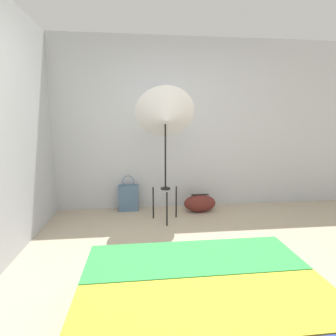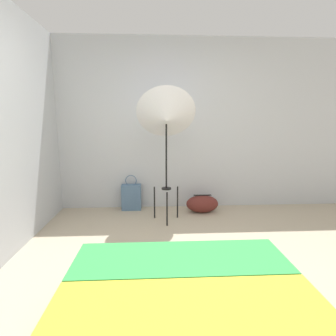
% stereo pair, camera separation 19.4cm
% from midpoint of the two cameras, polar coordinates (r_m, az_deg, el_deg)
% --- Properties ---
extents(ground_plane, '(14.00, 14.00, 0.00)m').
position_cam_midpoint_polar(ground_plane, '(2.36, 7.01, -25.50)').
color(ground_plane, tan).
extents(wall_back, '(8.00, 0.05, 2.60)m').
position_cam_midpoint_polar(wall_back, '(4.11, 2.03, 9.23)').
color(wall_back, '#B7BCC1').
rests_on(wall_back, ground_plane).
extents(wall_side_left, '(0.05, 8.00, 2.60)m').
position_cam_midpoint_polar(wall_side_left, '(3.20, -29.02, 7.62)').
color(wall_side_left, '#B7BCC1').
rests_on(wall_side_left, ground_plane).
extents(photo_umbrella, '(0.79, 0.61, 1.81)m').
position_cam_midpoint_polar(photo_umbrella, '(3.48, 1.24, 10.93)').
color(photo_umbrella, black).
rests_on(photo_umbrella, ground_plane).
extents(tote_bag, '(0.30, 0.15, 0.55)m').
position_cam_midpoint_polar(tote_bag, '(4.13, -6.64, -6.27)').
color(tote_bag, slate).
rests_on(tote_bag, ground_plane).
extents(duffel_bag, '(0.49, 0.26, 0.27)m').
position_cam_midpoint_polar(duffel_bag, '(4.05, 8.83, -7.72)').
color(duffel_bag, '#5B231E').
rests_on(duffel_bag, ground_plane).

